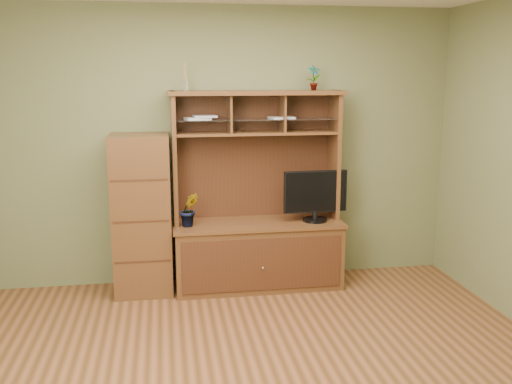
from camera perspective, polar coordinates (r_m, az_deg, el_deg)
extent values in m
cube|color=#4E2F16|center=(4.16, 0.68, -17.96)|extent=(4.50, 4.00, 0.02)
cube|color=#5E643B|center=(5.65, -2.82, 4.57)|extent=(4.50, 0.02, 2.70)
cube|color=#5E643B|center=(1.82, 12.04, -11.29)|extent=(4.50, 0.02, 2.70)
cube|color=#472814|center=(5.62, 0.18, -6.35)|extent=(1.60, 0.55, 0.62)
cube|color=#341D0E|center=(5.35, 0.67, -7.27)|extent=(1.50, 0.01, 0.50)
sphere|color=silver|center=(5.35, 0.70, -7.63)|extent=(0.02, 0.02, 0.02)
cube|color=#472814|center=(5.53, 0.18, -3.14)|extent=(1.64, 0.59, 0.03)
cube|color=#472814|center=(5.42, -8.16, 3.36)|extent=(0.04, 0.35, 1.25)
cube|color=#472814|center=(5.67, 7.83, 3.74)|extent=(0.04, 0.35, 1.25)
cube|color=#341D0E|center=(5.65, -0.26, 3.82)|extent=(1.52, 0.02, 1.25)
cube|color=#472814|center=(5.44, 0.01, 9.91)|extent=(1.66, 0.40, 0.04)
cube|color=#472814|center=(5.47, 0.01, 5.92)|extent=(1.52, 0.32, 0.02)
cube|color=#472814|center=(5.42, -2.66, 7.83)|extent=(0.02, 0.31, 0.35)
cube|color=#472814|center=(5.50, 2.64, 7.89)|extent=(0.02, 0.31, 0.35)
cube|color=silver|center=(5.45, 0.03, 7.27)|extent=(1.50, 0.27, 0.01)
cylinder|color=black|center=(5.58, 5.92, -2.78)|extent=(0.24, 0.24, 0.02)
cylinder|color=black|center=(5.57, 5.93, -2.27)|extent=(0.05, 0.05, 0.08)
cube|color=black|center=(5.51, 5.98, 0.04)|extent=(0.63, 0.08, 0.40)
imported|color=#385C1F|center=(5.36, -6.70, -1.76)|extent=(0.19, 0.16, 0.32)
imported|color=#3C6724|center=(5.56, 5.77, 11.31)|extent=(0.13, 0.10, 0.24)
cylinder|color=silver|center=(5.37, -7.07, 10.50)|extent=(0.05, 0.05, 0.09)
cylinder|color=#9F884F|center=(5.37, -7.11, 11.87)|extent=(0.03, 0.03, 0.17)
cube|color=silver|center=(5.39, -5.88, 7.32)|extent=(0.26, 0.22, 0.02)
cube|color=silver|center=(5.40, -5.14, 7.55)|extent=(0.22, 0.18, 0.02)
cube|color=silver|center=(5.50, 2.56, 7.44)|extent=(0.25, 0.21, 0.02)
cube|color=#472814|center=(5.46, -11.35, -2.25)|extent=(0.54, 0.49, 1.51)
cube|color=#341D0E|center=(5.33, -11.27, -6.83)|extent=(0.50, 0.01, 0.02)
cube|color=#341D0E|center=(5.22, -11.43, -2.89)|extent=(0.50, 0.01, 0.01)
cube|color=#341D0E|center=(5.14, -11.60, 1.18)|extent=(0.50, 0.01, 0.02)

